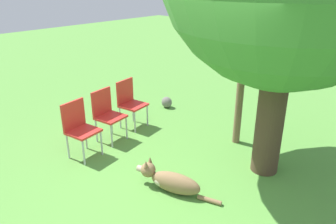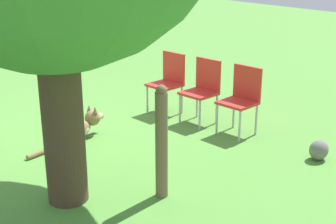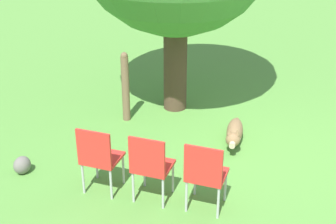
# 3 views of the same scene
# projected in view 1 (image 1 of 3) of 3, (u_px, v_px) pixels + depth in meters

# --- Properties ---
(ground_plane) EXTENTS (30.00, 30.00, 0.00)m
(ground_plane) POSITION_uv_depth(u_px,v_px,m) (182.00, 185.00, 4.58)
(ground_plane) COLOR #56933D
(dog) EXTENTS (1.20, 0.46, 0.40)m
(dog) POSITION_uv_depth(u_px,v_px,m) (170.00, 181.00, 4.41)
(dog) COLOR olive
(dog) RESTS_ON ground_plane
(fence_post) EXTENTS (0.12, 0.12, 1.16)m
(fence_post) POSITION_uv_depth(u_px,v_px,m) (238.00, 111.00, 5.55)
(fence_post) COLOR brown
(fence_post) RESTS_ON ground_plane
(red_chair_0) EXTENTS (0.48, 0.50, 0.91)m
(red_chair_0) POSITION_uv_depth(u_px,v_px,m) (79.00, 126.00, 5.15)
(red_chair_0) COLOR red
(red_chair_0) RESTS_ON ground_plane
(red_chair_1) EXTENTS (0.48, 0.50, 0.91)m
(red_chair_1) POSITION_uv_depth(u_px,v_px,m) (107.00, 112.00, 5.67)
(red_chair_1) COLOR red
(red_chair_1) RESTS_ON ground_plane
(red_chair_2) EXTENTS (0.48, 0.50, 0.91)m
(red_chair_2) POSITION_uv_depth(u_px,v_px,m) (130.00, 100.00, 6.19)
(red_chair_2) COLOR red
(red_chair_2) RESTS_ON ground_plane
(garden_rock) EXTENTS (0.25, 0.21, 0.24)m
(garden_rock) POSITION_uv_depth(u_px,v_px,m) (167.00, 102.00, 7.23)
(garden_rock) COLOR slate
(garden_rock) RESTS_ON ground_plane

